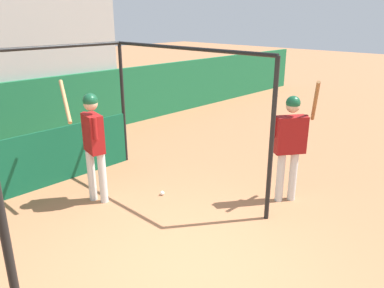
# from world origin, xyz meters

# --- Properties ---
(ground_plane) EXTENTS (60.00, 60.00, 0.00)m
(ground_plane) POSITION_xyz_m (0.00, 0.00, 0.00)
(ground_plane) COLOR #9E6642
(batting_cage) EXTENTS (3.76, 3.63, 2.49)m
(batting_cage) POSITION_xyz_m (-0.16, 2.88, 1.09)
(batting_cage) COLOR black
(batting_cage) RESTS_ON ground
(player_batter) EXTENTS (0.57, 0.92, 1.99)m
(player_batter) POSITION_xyz_m (0.22, 2.37, 1.12)
(player_batter) COLOR silver
(player_batter) RESTS_ON ground
(player_waiting) EXTENTS (0.81, 0.61, 2.05)m
(player_waiting) POSITION_xyz_m (2.43, 0.10, 1.09)
(player_waiting) COLOR silver
(player_waiting) RESTS_ON ground
(baseball) EXTENTS (0.07, 0.07, 0.07)m
(baseball) POSITION_xyz_m (1.10, 1.74, 0.04)
(baseball) COLOR white
(baseball) RESTS_ON ground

